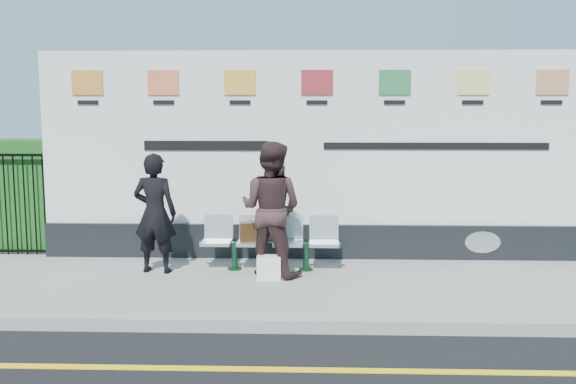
% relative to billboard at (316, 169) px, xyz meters
% --- Properties ---
extents(ground, '(80.00, 80.00, 0.00)m').
position_rel_billboard_xyz_m(ground, '(-0.50, -3.85, -1.42)').
color(ground, black).
extents(pavement, '(14.00, 3.00, 0.12)m').
position_rel_billboard_xyz_m(pavement, '(-0.50, -1.35, -1.36)').
color(pavement, gray).
rests_on(pavement, ground).
extents(kerb, '(14.00, 0.18, 0.14)m').
position_rel_billboard_xyz_m(kerb, '(-0.50, -2.85, -1.35)').
color(kerb, gray).
rests_on(kerb, ground).
extents(yellow_line, '(14.00, 0.10, 0.01)m').
position_rel_billboard_xyz_m(yellow_line, '(-0.50, -3.85, -1.42)').
color(yellow_line, yellow).
rests_on(yellow_line, ground).
extents(billboard, '(8.00, 0.30, 3.00)m').
position_rel_billboard_xyz_m(billboard, '(0.00, 0.00, 0.00)').
color(billboard, black).
rests_on(billboard, pavement).
extents(bench, '(1.87, 0.52, 0.40)m').
position_rel_billboard_xyz_m(bench, '(-0.63, -0.79, -1.10)').
color(bench, '#AAB1B3').
rests_on(bench, pavement).
extents(woman_left, '(0.63, 0.45, 1.61)m').
position_rel_billboard_xyz_m(woman_left, '(-2.16, -0.95, -0.50)').
color(woman_left, black).
rests_on(woman_left, pavement).
extents(woman_right, '(1.04, 0.93, 1.77)m').
position_rel_billboard_xyz_m(woman_right, '(-0.60, -1.04, -0.42)').
color(woman_right, '#342221').
rests_on(woman_right, pavement).
extents(handbag_brown, '(0.35, 0.22, 0.25)m').
position_rel_billboard_xyz_m(handbag_brown, '(-0.88, -0.78, -0.77)').
color(handbag_brown, '#321F0D').
rests_on(handbag_brown, bench).
extents(carrier_bag_white, '(0.31, 0.18, 0.31)m').
position_rel_billboard_xyz_m(carrier_bag_white, '(-0.62, -1.26, -1.15)').
color(carrier_bag_white, silver).
rests_on(carrier_bag_white, pavement).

